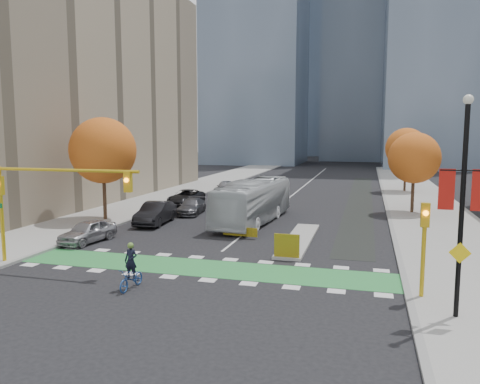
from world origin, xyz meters
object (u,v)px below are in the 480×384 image
Objects in this scene: hazard_board at (287,246)px; tree_west at (103,151)px; tree_east_far at (406,148)px; bus at (254,201)px; tree_east_near at (414,158)px; parked_car_c at (191,206)px; parked_car_d at (186,197)px; cyclist at (131,274)px; parked_car_e at (225,187)px; parked_car_b at (155,213)px; traffic_signal_west at (42,190)px; parked_car_a at (88,231)px; banner_lamppost at (463,198)px; traffic_signal_east at (424,236)px.

tree_west is at bearing 154.01° from hazard_board.
tree_east_far is 27.02m from bus.
hazard_board is 0.20× the size of tree_east_near.
parked_car_c is at bearing -131.88° from tree_east_far.
parked_car_d is (-21.50, -16.19, -4.51)m from tree_east_far.
tree_west is 18.35m from cyclist.
cyclist is 17.10m from bus.
tree_west is 0.68× the size of bus.
tree_east_near is 1.55× the size of parked_car_c.
parked_car_e is (-5.95, 33.65, 0.05)m from cyclist.
cyclist is at bearing -73.32° from parked_car_b.
tree_west is 11.36m from parked_car_d.
traffic_signal_west reaches higher than parked_car_c.
tree_east_far is 28.83m from parked_car_c.
parked_car_a is at bearing -96.11° from parked_car_e.
parked_car_d is at bearing 110.13° from parked_car_c.
hazard_board is at bearing 51.48° from cyclist.
cyclist reaches higher than parked_car_e.
banner_lamppost is (-0.50, -24.50, -0.25)m from tree_east_near.
tree_east_near is at bearing 22.62° from tree_west.
banner_lamppost is at bearing -41.82° from parked_car_b.
hazard_board is 10.76m from banner_lamppost.
tree_east_near is 14.81m from bus.
parked_car_b is (-19.01, 14.31, -3.76)m from banner_lamppost.
tree_east_far reaches higher than parked_car_c.
traffic_signal_east is 1.93× the size of cyclist.
tree_east_near reaches higher than bus.
tree_west is at bearing -106.86° from parked_car_d.
traffic_signal_east is at bearing -7.84° from parked_car_a.
tree_east_far is at bearing 75.88° from hazard_board.
tree_east_far reaches higher than parked_car_b.
tree_east_near is 21.40m from parked_car_d.
bus reaches higher than parked_car_d.
tree_east_near is 1.38× the size of parked_car_b.
tree_east_near is 16.01m from tree_east_far.
cyclist reaches higher than parked_car_d.
parked_car_a is at bearing -89.86° from parked_car_d.
tree_west is 9.05m from parked_car_a.
tree_east_near is 28.45m from cyclist.
tree_west is 1.94× the size of parked_car_a.
traffic_signal_west is 16.98m from bus.
traffic_signal_west is 2.01× the size of parked_car_a.
banner_lamppost reaches higher than parked_car_a.
parked_car_e is at bearing 95.36° from parked_car_a.
parked_car_d reaches higher than hazard_board.
cyclist is at bearing -131.26° from hazard_board.
traffic_signal_west reaches higher than parked_car_e.
bus is 18.25m from parked_car_e.
traffic_signal_west is 18.48m from traffic_signal_east.
tree_east_far is 1.49× the size of parked_car_b.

